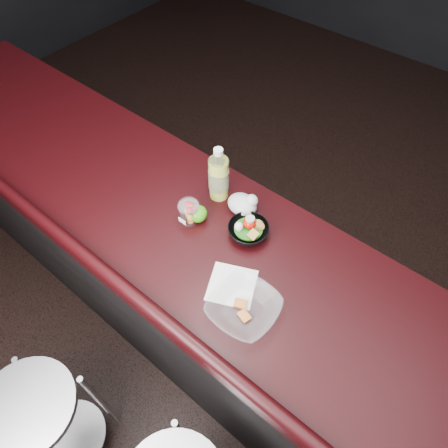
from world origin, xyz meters
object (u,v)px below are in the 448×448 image
at_px(snack_bowl, 248,230).
at_px(stool_left, 44,419).
at_px(lemonade_bottle, 219,177).
at_px(fruit_cup, 189,211).
at_px(green_apple, 198,214).
at_px(takeout_bowl, 244,308).

bearing_deg(snack_bowl, stool_left, -106.46).
height_order(lemonade_bottle, fruit_cup, lemonade_bottle).
relative_size(green_apple, takeout_bowl, 0.32).
height_order(stool_left, snack_bowl, snack_bowl).
distance_m(lemonade_bottle, snack_bowl, 0.25).
relative_size(lemonade_bottle, snack_bowl, 1.22).
height_order(lemonade_bottle, takeout_bowl, lemonade_bottle).
relative_size(stool_left, snack_bowl, 3.59).
bearing_deg(green_apple, fruit_cup, -122.52).
relative_size(fruit_cup, snack_bowl, 0.58).
distance_m(green_apple, snack_bowl, 0.21).
height_order(stool_left, fruit_cup, fruit_cup).
bearing_deg(lemonade_bottle, takeout_bowl, -41.66).
distance_m(fruit_cup, snack_bowl, 0.24).
height_order(green_apple, takeout_bowl, green_apple).
bearing_deg(takeout_bowl, snack_bowl, 124.30).
bearing_deg(snack_bowl, green_apple, -162.16).
bearing_deg(snack_bowl, takeout_bowl, -55.70).
height_order(green_apple, snack_bowl, snack_bowl).
xyz_separation_m(snack_bowl, takeout_bowl, (0.18, -0.27, -0.00)).
bearing_deg(takeout_bowl, stool_left, -124.46).
height_order(fruit_cup, snack_bowl, fruit_cup).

